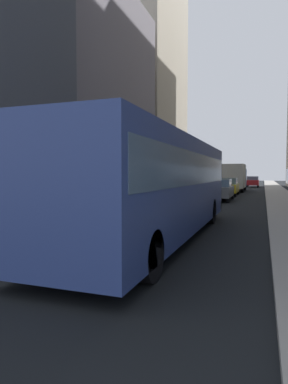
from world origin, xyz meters
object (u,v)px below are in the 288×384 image
Objects in this scene: car_red_coupe at (253,182)px; car_yellow_taxi at (227,187)px; car_silver_sedan at (204,186)px; pedestrian_with_handbag at (66,193)px; transit_bus at (158,182)px; car_grey_wagon at (219,190)px; box_truck at (235,177)px.

car_red_coupe and car_yellow_taxi have the same top height.
car_red_coupe and car_silver_sedan have the same top height.
car_red_coupe is 38.79m from pedestrian_with_handbag.
car_red_coupe is at bearing 78.83° from car_silver_sedan.
transit_bus is at bearing -92.13° from car_red_coupe.
car_grey_wagon is 27.74m from car_red_coupe.
transit_bus is at bearing -90.00° from car_grey_wagon.
car_yellow_taxi is (-1.60, -21.60, -0.00)m from car_red_coupe.
car_silver_sedan is 0.54× the size of box_truck.
pedestrian_with_handbag reaches higher than car_silver_sedan.
transit_bus is 2.50× the size of car_red_coupe.
pedestrian_with_handbag reaches higher than car_yellow_taxi.
transit_bus is at bearing -90.00° from car_yellow_taxi.
car_silver_sedan is 2.40× the size of pedestrian_with_handbag.
car_silver_sedan is 2.75m from car_yellow_taxi.
box_truck is at bearing -96.61° from car_red_coupe.
car_grey_wagon is 13.93m from box_truck.
car_silver_sedan is (-4.00, -20.25, -0.00)m from car_red_coupe.
box_truck reaches higher than pedestrian_with_handbag.
transit_bus is 21.38m from car_yellow_taxi.
transit_bus reaches higher than car_grey_wagon.
car_grey_wagon is at bearing 56.90° from pedestrian_with_handbag.
car_grey_wagon is 6.10m from car_yellow_taxi.
pedestrian_with_handbag is (-6.65, -16.30, 0.19)m from car_yellow_taxi.
car_silver_sedan is (-2.40, 7.45, -0.00)m from car_grey_wagon.
box_truck is at bearing 74.57° from pedestrian_with_handbag.
car_grey_wagon is at bearing -90.00° from car_yellow_taxi.
box_truck reaches higher than car_red_coupe.
car_yellow_taxi is 17.61m from pedestrian_with_handbag.
car_red_coupe is 0.62× the size of box_truck.
car_grey_wagon is 0.99× the size of car_yellow_taxi.
transit_bus is 6.82× the size of pedestrian_with_handbag.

